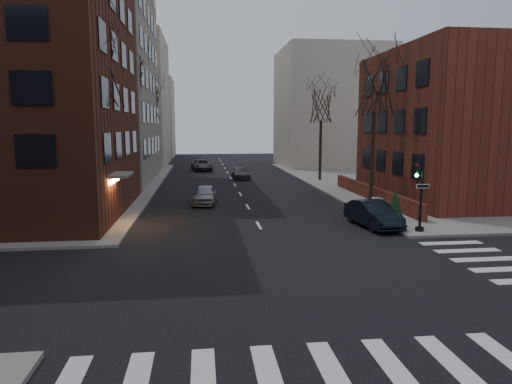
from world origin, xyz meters
TOP-DOWN VIEW (x-y plane):
  - ground at (0.00, 0.00)m, footprint 160.00×160.00m
  - building_left_tan at (-17.00, 34.00)m, footprint 18.00×18.00m
  - building_right_brick at (16.50, 19.00)m, footprint 12.00×14.00m
  - low_wall_right at (9.30, 19.00)m, footprint 0.35×16.00m
  - building_distant_la at (-15.00, 55.00)m, footprint 14.00×16.00m
  - building_distant_ra at (15.00, 50.00)m, footprint 14.00×14.00m
  - building_distant_lb at (-13.00, 72.00)m, footprint 10.00×12.00m
  - traffic_signal at (7.94, 8.99)m, footprint 0.76×0.44m
  - tree_left_a at (-8.80, 14.00)m, footprint 4.18×4.18m
  - tree_left_b at (-8.80, 26.00)m, footprint 4.40×4.40m
  - tree_left_c at (-8.80, 40.00)m, footprint 3.96×3.96m
  - tree_right_a at (8.80, 18.00)m, footprint 3.96×3.96m
  - tree_right_b at (8.80, 32.00)m, footprint 3.74×3.74m
  - streetlamp_near at (-8.20, 22.00)m, footprint 0.36×0.36m
  - streetlamp_far at (-8.20, 42.00)m, footprint 0.36×0.36m
  - parked_sedan at (6.20, 10.84)m, footprint 2.07×4.53m
  - car_lane_silver at (-2.93, 19.47)m, footprint 1.96×4.09m
  - car_lane_gray at (0.96, 34.86)m, footprint 1.96×4.28m
  - car_lane_far at (-3.09, 44.73)m, footprint 2.89×5.18m
  - sandwich_board at (7.72, 14.06)m, footprint 0.65×0.74m
  - evergreen_shrub at (7.30, 10.54)m, footprint 1.49×1.49m

SIDE VIEW (x-z plane):
  - ground at x=0.00m, z-range 0.00..0.00m
  - car_lane_gray at x=0.96m, z-range 0.00..1.21m
  - sandwich_board at x=7.72m, z-range 0.15..1.13m
  - low_wall_right at x=9.30m, z-range 0.15..1.15m
  - car_lane_silver at x=-2.93m, z-range 0.00..1.35m
  - car_lane_far at x=-3.09m, z-range 0.00..1.37m
  - parked_sedan at x=6.20m, z-range 0.00..1.44m
  - evergreen_shrub at x=7.30m, z-range 0.15..2.13m
  - traffic_signal at x=7.94m, z-range -0.09..3.91m
  - streetlamp_near at x=-8.20m, z-range 1.10..7.38m
  - streetlamp_far at x=-8.20m, z-range 1.10..7.38m
  - building_right_brick at x=16.50m, z-range 0.00..11.00m
  - building_distant_lb at x=-13.00m, z-range 0.00..14.00m
  - tree_right_b at x=8.80m, z-range 3.00..12.18m
  - building_distant_ra at x=15.00m, z-range 0.00..16.00m
  - tree_left_c at x=-8.80m, z-range 3.17..12.89m
  - tree_right_a at x=8.80m, z-range 3.17..12.89m
  - tree_left_a at x=-8.80m, z-range 3.34..13.60m
  - tree_left_b at x=-8.80m, z-range 3.51..14.31m
  - building_distant_la at x=-15.00m, z-range 0.00..18.00m
  - building_left_tan at x=-17.00m, z-range 0.00..28.00m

